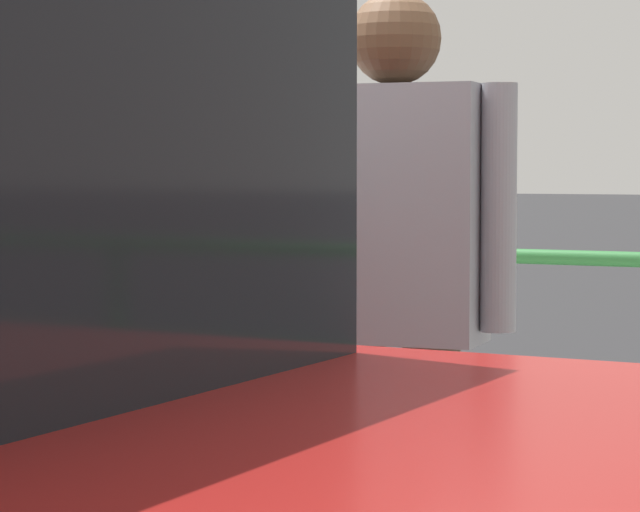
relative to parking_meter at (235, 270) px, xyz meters
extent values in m
cylinder|color=slate|center=(0.00, 0.00, -0.54)|extent=(0.07, 0.07, 1.02)
cylinder|color=black|center=(0.00, 0.00, 0.11)|extent=(0.18, 0.18, 0.29)
sphere|color=silver|center=(0.00, 0.00, 0.28)|extent=(0.18, 0.18, 0.18)
cube|color=black|center=(-0.01, -0.10, 0.17)|extent=(0.10, 0.02, 0.07)
cube|color=white|center=(-0.01, -0.10, 0.06)|extent=(0.11, 0.02, 0.09)
cylinder|color=brown|center=(0.55, 0.05, -0.61)|extent=(0.15, 0.15, 0.88)
cylinder|color=brown|center=(0.35, 0.03, -0.61)|extent=(0.15, 0.15, 0.88)
cube|color=gray|center=(0.45, 0.04, 0.16)|extent=(0.48, 0.26, 0.66)
sphere|color=brown|center=(0.45, 0.04, 0.60)|extent=(0.24, 0.24, 0.24)
cylinder|color=gray|center=(0.73, 0.07, 0.17)|extent=(0.09, 0.09, 0.62)
cylinder|color=gray|center=(0.20, -0.17, 0.27)|extent=(0.14, 0.48, 0.53)
cylinder|color=#2D7A38|center=(-0.27, 2.12, -0.08)|extent=(24.00, 0.06, 0.06)
cylinder|color=#2D7A38|center=(-0.27, 2.12, -0.52)|extent=(24.00, 0.05, 0.05)
cylinder|color=#2D7A38|center=(-2.27, 2.12, -0.57)|extent=(0.06, 0.06, 0.98)
cylinder|color=#2D7A38|center=(-0.27, 2.12, -0.57)|extent=(0.06, 0.06, 0.98)
camera|label=1|loc=(1.89, -3.30, 0.27)|focal=79.21mm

